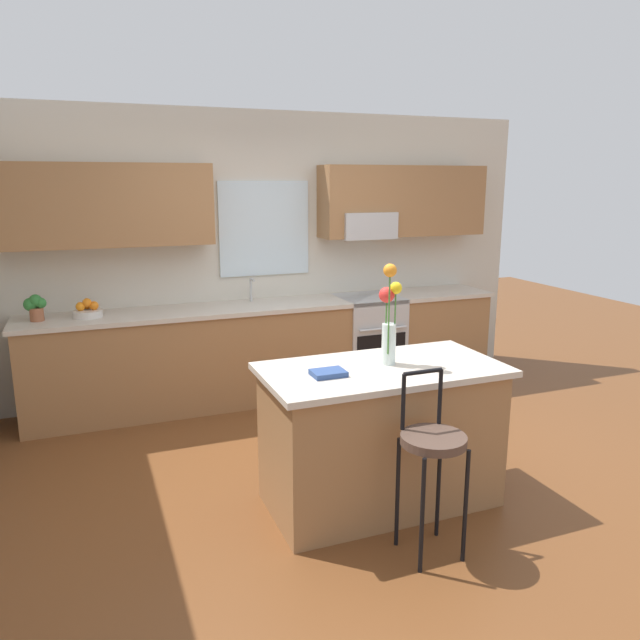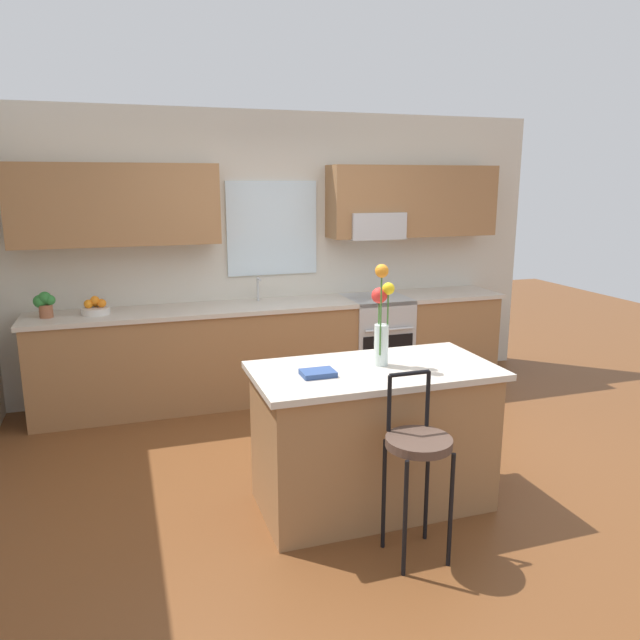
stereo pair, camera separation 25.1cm
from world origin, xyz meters
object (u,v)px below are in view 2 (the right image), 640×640
object	(u,v)px
kitchen_island	(373,436)
fruit_bowl_oranges	(95,308)
potted_plant_small	(44,303)
oven_range	(376,342)
bar_stool_near	(418,450)
cookbook	(318,373)
flower_vase	(382,317)

from	to	relation	value
kitchen_island	fruit_bowl_oranges	size ratio (longest dim) A/B	6.31
fruit_bowl_oranges	potted_plant_small	xyz separation A→B (m)	(-0.40, -0.00, 0.07)
oven_range	potted_plant_small	xyz separation A→B (m)	(-3.04, 0.03, 0.58)
fruit_bowl_oranges	potted_plant_small	distance (m)	0.41
oven_range	bar_stool_near	distance (m)	2.93
bar_stool_near	fruit_bowl_oranges	xyz separation A→B (m)	(-1.68, 2.79, 0.34)
oven_range	cookbook	xyz separation A→B (m)	(-1.34, -2.20, 0.48)
oven_range	fruit_bowl_oranges	xyz separation A→B (m)	(-2.64, 0.03, 0.51)
oven_range	kitchen_island	xyz separation A→B (m)	(-0.95, -2.16, 0.00)
fruit_bowl_oranges	potted_plant_small	world-z (taller)	potted_plant_small
cookbook	potted_plant_small	size ratio (longest dim) A/B	0.90
bar_stool_near	fruit_bowl_oranges	size ratio (longest dim) A/B	4.34
oven_range	flower_vase	bearing A→B (deg)	-112.87
bar_stool_near	fruit_bowl_oranges	distance (m)	3.28
cookbook	oven_range	bearing A→B (deg)	58.74
kitchen_island	potted_plant_small	distance (m)	3.07
oven_range	cookbook	world-z (taller)	cookbook
flower_vase	fruit_bowl_oranges	bearing A→B (deg)	129.12
flower_vase	oven_range	bearing A→B (deg)	67.13
kitchen_island	flower_vase	world-z (taller)	flower_vase
bar_stool_near	cookbook	bearing A→B (deg)	123.98
oven_range	bar_stool_near	xyz separation A→B (m)	(-0.95, -2.77, 0.18)
flower_vase	bar_stool_near	bearing A→B (deg)	-95.34
flower_vase	cookbook	distance (m)	0.54
flower_vase	potted_plant_small	distance (m)	3.04
fruit_bowl_oranges	oven_range	bearing A→B (deg)	-0.62
oven_range	cookbook	size ratio (longest dim) A/B	4.60
bar_stool_near	fruit_bowl_oranges	bearing A→B (deg)	121.08
flower_vase	cookbook	size ratio (longest dim) A/B	3.23
kitchen_island	cookbook	xyz separation A→B (m)	(-0.38, -0.04, 0.47)
bar_stool_near	cookbook	world-z (taller)	bar_stool_near
flower_vase	potted_plant_small	world-z (taller)	flower_vase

